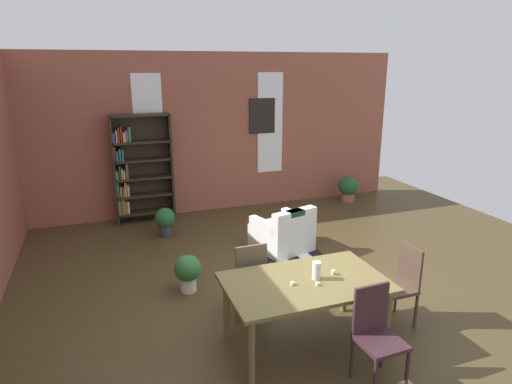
{
  "coord_description": "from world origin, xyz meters",
  "views": [
    {
      "loc": [
        -2.18,
        -4.65,
        2.94
      ],
      "look_at": [
        0.02,
        1.43,
        1.06
      ],
      "focal_mm": 30.95,
      "sensor_mm": 36.0,
      "label": 1
    }
  ],
  "objects": [
    {
      "name": "ground_plane",
      "position": [
        0.0,
        0.0,
        0.0
      ],
      "size": [
        10.29,
        10.29,
        0.0
      ],
      "primitive_type": "plane",
      "color": "#45361E"
    },
    {
      "name": "dining_chair_near_right",
      "position": [
        0.11,
        -1.64,
        0.51
      ],
      "size": [
        0.42,
        0.42,
        0.95
      ],
      "color": "#392126",
      "rests_on": "ground"
    },
    {
      "name": "armchair_white",
      "position": [
        0.53,
        1.53,
        0.28
      ],
      "size": [
        0.99,
        0.99,
        0.75
      ],
      "color": "silver",
      "rests_on": "ground"
    },
    {
      "name": "window_pane_1",
      "position": [
        1.24,
        3.95,
        1.75
      ],
      "size": [
        0.55,
        0.02,
        2.07
      ],
      "primitive_type": "cube",
      "color": "white"
    },
    {
      "name": "tealight_candle_2",
      "position": [
        0.08,
        -0.86,
        0.77
      ],
      "size": [
        0.04,
        0.04,
        0.05
      ],
      "primitive_type": "cylinder",
      "color": "silver",
      "rests_on": "dining_table"
    },
    {
      "name": "striped_rug",
      "position": [
        0.34,
        0.93,
        0.0
      ],
      "size": [
        1.42,
        0.77,
        0.01
      ],
      "color": "black",
      "rests_on": "ground"
    },
    {
      "name": "potted_plant_by_shelf",
      "position": [
        -1.22,
        0.68,
        0.3
      ],
      "size": [
        0.36,
        0.36,
        0.51
      ],
      "color": "silver",
      "rests_on": "ground"
    },
    {
      "name": "vase_on_table",
      "position": [
        -0.14,
        -0.89,
        0.85
      ],
      "size": [
        0.09,
        0.09,
        0.19
      ],
      "primitive_type": "cylinder",
      "color": "silver",
      "rests_on": "dining_table"
    },
    {
      "name": "potted_plant_window",
      "position": [
        2.96,
        3.53,
        0.31
      ],
      "size": [
        0.44,
        0.44,
        0.56
      ],
      "color": "#9E6042",
      "rests_on": "ground"
    },
    {
      "name": "tealight_candle_0",
      "position": [
        -0.2,
        -1.02,
        0.77
      ],
      "size": [
        0.04,
        0.04,
        0.03
      ],
      "primitive_type": "cylinder",
      "color": "silver",
      "rests_on": "dining_table"
    },
    {
      "name": "back_wall_brick",
      "position": [
        0.0,
        4.02,
        1.59
      ],
      "size": [
        8.11,
        0.12,
        3.18
      ],
      "primitive_type": "cube",
      "color": "#9A5141",
      "rests_on": "ground"
    },
    {
      "name": "potted_plant_corner",
      "position": [
        -1.2,
        2.79,
        0.3
      ],
      "size": [
        0.36,
        0.36,
        0.52
      ],
      "color": "#333338",
      "rests_on": "ground"
    },
    {
      "name": "bookshelf_tall",
      "position": [
        -1.51,
        3.77,
        1.04
      ],
      "size": [
        1.1,
        0.31,
        2.06
      ],
      "color": "#2D2319",
      "rests_on": "ground"
    },
    {
      "name": "dining_table",
      "position": [
        -0.27,
        -0.89,
        0.67
      ],
      "size": [
        1.7,
        1.04,
        0.75
      ],
      "color": "brown",
      "rests_on": "ground"
    },
    {
      "name": "window_pane_0",
      "position": [
        -1.24,
        3.95,
        1.75
      ],
      "size": [
        0.55,
        0.02,
        2.07
      ],
      "primitive_type": "cube",
      "color": "white"
    },
    {
      "name": "tealight_candle_1",
      "position": [
        -0.44,
        -0.93,
        0.77
      ],
      "size": [
        0.04,
        0.04,
        0.03
      ],
      "primitive_type": "cylinder",
      "color": "silver",
      "rests_on": "dining_table"
    },
    {
      "name": "framed_picture",
      "position": [
        1.06,
        3.94,
        1.91
      ],
      "size": [
        0.56,
        0.03,
        0.72
      ],
      "primitive_type": "cube",
      "color": "black"
    },
    {
      "name": "dining_chair_head_right",
      "position": [
        0.96,
        -0.89,
        0.51
      ],
      "size": [
        0.41,
        0.41,
        0.95
      ],
      "color": "#473529",
      "rests_on": "ground"
    },
    {
      "name": "dining_chair_far_left",
      "position": [
        -0.65,
        -0.14,
        0.51
      ],
      "size": [
        0.4,
        0.4,
        0.95
      ],
      "color": "brown",
      "rests_on": "ground"
    }
  ]
}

